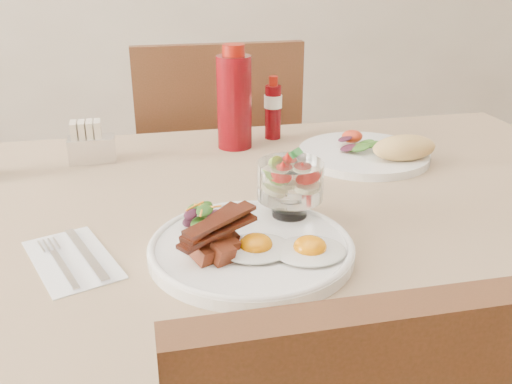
# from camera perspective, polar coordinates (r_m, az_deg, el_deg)

# --- Properties ---
(table) EXTENTS (1.33, 0.88, 0.75)m
(table) POSITION_cam_1_polar(r_m,az_deg,el_deg) (0.97, 1.69, -5.95)
(table) COLOR brown
(table) RESTS_ON ground
(chair_far) EXTENTS (0.42, 0.42, 0.93)m
(chair_far) POSITION_cam_1_polar(r_m,az_deg,el_deg) (1.62, -4.04, 0.89)
(chair_far) COLOR brown
(chair_far) RESTS_ON ground
(main_plate) EXTENTS (0.28, 0.28, 0.02)m
(main_plate) POSITION_cam_1_polar(r_m,az_deg,el_deg) (0.78, -0.49, -5.74)
(main_plate) COLOR white
(main_plate) RESTS_ON table
(fried_eggs) EXTENTS (0.19, 0.13, 0.03)m
(fried_eggs) POSITION_cam_1_polar(r_m,az_deg,el_deg) (0.75, 2.70, -5.60)
(fried_eggs) COLOR silver
(fried_eggs) RESTS_ON main_plate
(bacon_potato_pile) EXTENTS (0.11, 0.09, 0.05)m
(bacon_potato_pile) POSITION_cam_1_polar(r_m,az_deg,el_deg) (0.74, -3.95, -4.61)
(bacon_potato_pile) COLOR maroon
(bacon_potato_pile) RESTS_ON main_plate
(side_salad) EXTENTS (0.07, 0.06, 0.03)m
(side_salad) POSITION_cam_1_polar(r_m,az_deg,el_deg) (0.82, -5.35, -2.53)
(side_salad) COLOR #1B4612
(side_salad) RESTS_ON main_plate
(fruit_cup) EXTENTS (0.10, 0.10, 0.10)m
(fruit_cup) POSITION_cam_1_polar(r_m,az_deg,el_deg) (0.84, 3.43, 1.11)
(fruit_cup) COLOR white
(fruit_cup) RESTS_ON main_plate
(second_plate) EXTENTS (0.26, 0.26, 0.07)m
(second_plate) POSITION_cam_1_polar(r_m,az_deg,el_deg) (1.15, 11.60, 3.97)
(second_plate) COLOR white
(second_plate) RESTS_ON table
(ketchup_bottle) EXTENTS (0.09, 0.09, 0.21)m
(ketchup_bottle) POSITION_cam_1_polar(r_m,az_deg,el_deg) (1.18, -2.18, 9.15)
(ketchup_bottle) COLOR #61050A
(ketchup_bottle) RESTS_ON table
(hot_sauce_bottle) EXTENTS (0.05, 0.05, 0.14)m
(hot_sauce_bottle) POSITION_cam_1_polar(r_m,az_deg,el_deg) (1.25, 1.71, 8.33)
(hot_sauce_bottle) COLOR #61050A
(hot_sauce_bottle) RESTS_ON table
(sugar_caddy) EXTENTS (0.09, 0.05, 0.08)m
(sugar_caddy) POSITION_cam_1_polar(r_m,az_deg,el_deg) (1.16, -16.23, 4.56)
(sugar_caddy) COLOR silver
(sugar_caddy) RESTS_ON table
(napkin_cutlery) EXTENTS (0.15, 0.19, 0.01)m
(napkin_cutlery) POSITION_cam_1_polar(r_m,az_deg,el_deg) (0.81, -17.81, -6.37)
(napkin_cutlery) COLOR white
(napkin_cutlery) RESTS_ON table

